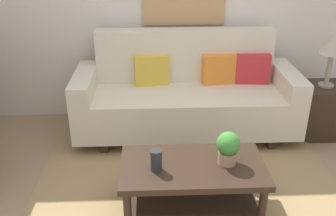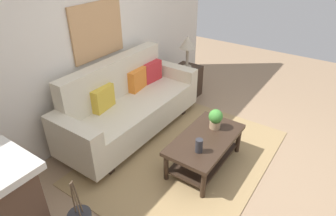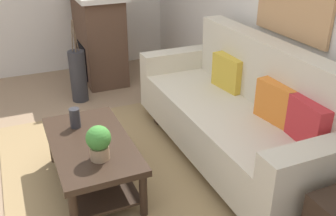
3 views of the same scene
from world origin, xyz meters
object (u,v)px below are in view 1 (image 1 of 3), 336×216
Objects in this scene: potted_plant_tabletop at (228,147)px; side_table at (321,110)px; throw_pillow_mustard at (152,70)px; table_lamp at (334,45)px; couch at (186,96)px; throw_pillow_orange at (219,69)px; tabletop_vase at (156,160)px; throw_pillow_crimson at (252,69)px; coffee_table at (192,177)px.

potted_plant_tabletop is 0.47× the size of side_table.
throw_pillow_mustard is 0.63× the size of table_lamp.
couch is 1.30m from potted_plant_tabletop.
throw_pillow_orange is 1.41m from potted_plant_tabletop.
throw_pillow_crimson is at bearing 54.29° from tabletop_vase.
potted_plant_tabletop is 1.76m from table_lamp.
throw_pillow_crimson is 1.65m from coffee_table.
potted_plant_tabletop is (-0.52, -1.40, -0.11)m from throw_pillow_crimson.
potted_plant_tabletop is (0.54, 0.07, 0.06)m from tabletop_vase.
coffee_table is at bearing 11.65° from tabletop_vase.
table_lamp is at bearing -3.89° from couch.
side_table is at bearing 43.45° from potted_plant_tabletop.
side_table is at bearing -7.05° from throw_pillow_mustard.
throw_pillow_crimson is at bearing 9.86° from couch.
throw_pillow_mustard is 0.72m from throw_pillow_orange.
throw_pillow_orange is 1.00× the size of throw_pillow_crimson.
potted_plant_tabletop is at bearing -136.55° from table_lamp.
throw_pillow_mustard is 1.00× the size of throw_pillow_orange.
potted_plant_tabletop is at bearing -136.55° from side_table.
table_lamp reaches higher than throw_pillow_crimson.
throw_pillow_orange is at bearing 83.64° from potted_plant_tabletop.
table_lamp is at bearing 34.92° from tabletop_vase.
throw_pillow_crimson is 0.63× the size of table_lamp.
tabletop_vase is 2.23m from table_lamp.
throw_pillow_mustard is 0.33× the size of coffee_table.
couch reaches higher than throw_pillow_orange.
table_lamp is at bearing 38.27° from coffee_table.
tabletop_vase is (-0.34, -1.34, 0.08)m from couch.
table_lamp is at bearing 43.45° from potted_plant_tabletop.
table_lamp is (0.73, -0.22, 0.31)m from throw_pillow_crimson.
throw_pillow_mustard reaches higher than coffee_table.
throw_pillow_crimson is (0.36, 0.00, 0.00)m from throw_pillow_orange.
throw_pillow_crimson reaches higher than side_table.
coffee_table is at bearing -77.91° from throw_pillow_mustard.
side_table is (0.73, -0.22, -0.40)m from throw_pillow_crimson.
throw_pillow_mustard is 1.51m from potted_plant_tabletop.
coffee_table is 0.37m from potted_plant_tabletop.
potted_plant_tabletop is at bearing -80.92° from couch.
throw_pillow_mustard is at bearing 160.83° from couch.
table_lamp reaches higher than tabletop_vase.
couch is at bearing 99.08° from potted_plant_tabletop.
coffee_table is at bearing -141.73° from side_table.
coffee_table is at bearing -141.73° from table_lamp.
tabletop_vase is 0.30× the size of side_table.
throw_pillow_orange is 1.18m from side_table.
table_lamp reaches higher than coffee_table.
table_lamp is (1.45, -0.10, 0.56)m from couch.
table_lamp is (1.81, -0.22, 0.31)m from throw_pillow_mustard.
throw_pillow_orange reaches higher than coffee_table.
tabletop_vase is at bearing -104.01° from couch.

